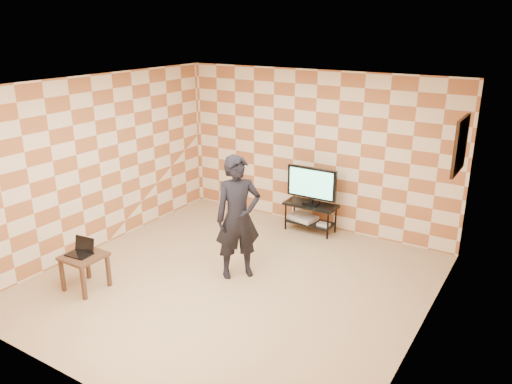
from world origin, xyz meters
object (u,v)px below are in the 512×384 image
tv_stand (311,211)px  side_table (84,261)px  person (238,218)px  tv (312,184)px

tv_stand → side_table: (-1.71, -3.37, 0.05)m
tv_stand → person: person is taller
tv_stand → side_table: same height
tv → person: bearing=-95.1°
side_table → person: person is taller
tv_stand → side_table: size_ratio=1.80×
tv_stand → person: (-0.18, -1.96, 0.52)m
tv_stand → person: size_ratio=0.51×
tv → side_table: size_ratio=1.75×
tv_stand → tv: 0.49m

